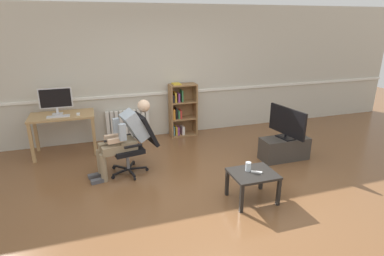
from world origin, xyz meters
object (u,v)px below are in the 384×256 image
(office_chair, at_px, (136,141))
(coffee_table, at_px, (253,177))
(imac_monitor, at_px, (56,99))
(spare_remote, at_px, (256,172))
(keyboard, at_px, (58,116))
(computer_mouse, at_px, (78,114))
(tv_stand, at_px, (284,148))
(bookshelf, at_px, (181,111))
(computer_desk, at_px, (63,121))
(drinking_glass, at_px, (248,167))
(radiator, at_px, (128,125))
(tv_screen, at_px, (287,122))
(person_seated, at_px, (125,136))

(office_chair, xyz_separation_m, coffee_table, (1.37, -1.40, -0.17))
(imac_monitor, height_order, spare_remote, imac_monitor)
(keyboard, height_order, spare_remote, keyboard)
(office_chair, relative_size, coffee_table, 1.59)
(computer_mouse, distance_m, tv_stand, 3.77)
(keyboard, xyz_separation_m, computer_mouse, (0.33, 0.02, 0.01))
(computer_mouse, height_order, coffee_table, computer_mouse)
(computer_mouse, bearing_deg, bookshelf, 11.33)
(computer_desk, height_order, drinking_glass, computer_desk)
(imac_monitor, xyz_separation_m, radiator, (1.29, 0.31, -0.72))
(spare_remote, bearing_deg, drinking_glass, -105.96)
(office_chair, bearing_deg, computer_mouse, -151.05)
(computer_mouse, height_order, tv_screen, tv_screen)
(computer_desk, height_order, coffee_table, computer_desk)
(computer_mouse, distance_m, person_seated, 1.29)
(keyboard, distance_m, spare_remote, 3.59)
(radiator, bearing_deg, person_seated, -98.07)
(person_seated, bearing_deg, keyboard, -146.43)
(bookshelf, xyz_separation_m, coffee_table, (0.18, -2.85, -0.19))
(coffee_table, relative_size, drinking_glass, 4.89)
(drinking_glass, height_order, spare_remote, drinking_glass)
(imac_monitor, bearing_deg, coffee_table, -45.35)
(tv_stand, bearing_deg, spare_remote, -137.80)
(computer_mouse, xyz_separation_m, drinking_glass, (2.21, -2.36, -0.29))
(computer_mouse, xyz_separation_m, tv_stand, (3.46, -1.39, -0.57))
(office_chair, height_order, coffee_table, office_chair)
(keyboard, height_order, person_seated, person_seated)
(computer_desk, height_order, bookshelf, bookshelf)
(keyboard, distance_m, drinking_glass, 3.47)
(coffee_table, bearing_deg, computer_mouse, 132.63)
(computer_desk, xyz_separation_m, keyboard, (-0.05, -0.14, 0.13))
(imac_monitor, relative_size, keyboard, 1.48)
(tv_stand, bearing_deg, drinking_glass, -142.17)
(computer_desk, height_order, radiator, computer_desk)
(drinking_glass, bearing_deg, radiator, 113.93)
(tv_stand, xyz_separation_m, drinking_glass, (-1.25, -0.97, 0.28))
(tv_stand, relative_size, coffee_table, 1.41)
(bookshelf, bearing_deg, radiator, 175.08)
(keyboard, xyz_separation_m, coffee_table, (2.58, -2.42, -0.41))
(drinking_glass, bearing_deg, computer_mouse, 133.02)
(keyboard, bearing_deg, tv_screen, -19.87)
(tv_screen, distance_m, spare_remote, 1.60)
(imac_monitor, height_order, bookshelf, imac_monitor)
(keyboard, xyz_separation_m, office_chair, (1.21, -1.02, -0.24))
(radiator, xyz_separation_m, person_seated, (-0.22, -1.58, 0.33))
(tv_screen, bearing_deg, computer_desk, 59.62)
(keyboard, distance_m, tv_screen, 4.03)
(radiator, bearing_deg, tv_screen, -36.93)
(computer_desk, bearing_deg, keyboard, -108.29)
(tv_screen, height_order, spare_remote, tv_screen)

